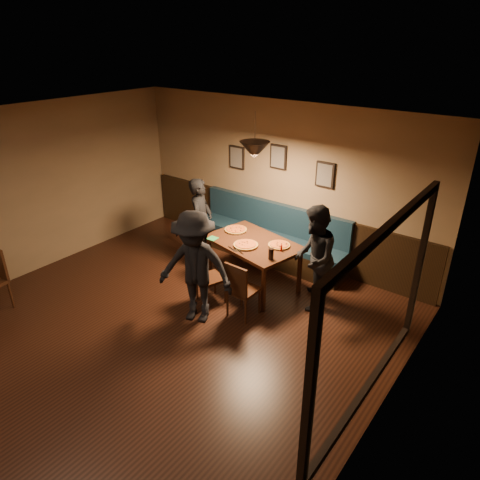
{
  "coord_description": "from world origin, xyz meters",
  "views": [
    {
      "loc": [
        3.93,
        -2.8,
        3.79
      ],
      "look_at": [
        0.34,
        1.93,
        0.95
      ],
      "focal_mm": 32.69,
      "sensor_mm": 36.0,
      "label": 1
    }
  ],
  "objects_px": {
    "chair_near_right": "(244,288)",
    "diner_right": "(314,258)",
    "chair_near_left": "(211,277)",
    "dining_table": "(253,263)",
    "tabasco_bottle": "(281,247)",
    "booth_bench": "(267,234)",
    "diner_front": "(195,268)",
    "diner_left": "(201,222)",
    "soda_glass": "(271,254)"
  },
  "relations": [
    {
      "from": "diner_left",
      "to": "tabasco_bottle",
      "type": "xyz_separation_m",
      "value": [
        1.71,
        -0.1,
        0.06
      ]
    },
    {
      "from": "chair_near_right",
      "to": "diner_front",
      "type": "distance_m",
      "value": 0.79
    },
    {
      "from": "diner_right",
      "to": "soda_glass",
      "type": "xyz_separation_m",
      "value": [
        -0.5,
        -0.38,
        0.07
      ]
    },
    {
      "from": "diner_right",
      "to": "chair_near_left",
      "type": "bearing_deg",
      "value": -79.78
    },
    {
      "from": "dining_table",
      "to": "chair_near_right",
      "type": "distance_m",
      "value": 0.86
    },
    {
      "from": "dining_table",
      "to": "diner_front",
      "type": "distance_m",
      "value": 1.33
    },
    {
      "from": "chair_near_left",
      "to": "diner_left",
      "type": "xyz_separation_m",
      "value": [
        -0.95,
        0.86,
        0.37
      ]
    },
    {
      "from": "diner_left",
      "to": "soda_glass",
      "type": "relative_size",
      "value": 9.41
    },
    {
      "from": "diner_right",
      "to": "soda_glass",
      "type": "height_order",
      "value": "diner_right"
    },
    {
      "from": "booth_bench",
      "to": "dining_table",
      "type": "distance_m",
      "value": 0.98
    },
    {
      "from": "diner_left",
      "to": "diner_right",
      "type": "height_order",
      "value": "diner_right"
    },
    {
      "from": "dining_table",
      "to": "diner_right",
      "type": "xyz_separation_m",
      "value": [
        1.04,
        0.06,
        0.41
      ]
    },
    {
      "from": "diner_right",
      "to": "diner_front",
      "type": "relative_size",
      "value": 0.96
    },
    {
      "from": "diner_front",
      "to": "tabasco_bottle",
      "type": "xyz_separation_m",
      "value": [
        0.63,
        1.24,
        0.01
      ]
    },
    {
      "from": "soda_glass",
      "to": "tabasco_bottle",
      "type": "distance_m",
      "value": 0.3
    },
    {
      "from": "chair_near_right",
      "to": "tabasco_bottle",
      "type": "relative_size",
      "value": 7.12
    },
    {
      "from": "dining_table",
      "to": "tabasco_bottle",
      "type": "xyz_separation_m",
      "value": [
        0.53,
        -0.02,
        0.46
      ]
    },
    {
      "from": "soda_glass",
      "to": "diner_front",
      "type": "bearing_deg",
      "value": -124.2
    },
    {
      "from": "diner_front",
      "to": "tabasco_bottle",
      "type": "bearing_deg",
      "value": 42.92
    },
    {
      "from": "chair_near_right",
      "to": "diner_right",
      "type": "bearing_deg",
      "value": 52.91
    },
    {
      "from": "dining_table",
      "to": "diner_right",
      "type": "bearing_deg",
      "value": 15.24
    },
    {
      "from": "diner_left",
      "to": "tabasco_bottle",
      "type": "relative_size",
      "value": 12.7
    },
    {
      "from": "chair_near_left",
      "to": "diner_right",
      "type": "relative_size",
      "value": 0.53
    },
    {
      "from": "booth_bench",
      "to": "chair_near_right",
      "type": "height_order",
      "value": "booth_bench"
    },
    {
      "from": "chair_near_right",
      "to": "diner_right",
      "type": "distance_m",
      "value": 1.12
    },
    {
      "from": "dining_table",
      "to": "chair_near_left",
      "type": "distance_m",
      "value": 0.82
    },
    {
      "from": "booth_bench",
      "to": "diner_right",
      "type": "height_order",
      "value": "diner_right"
    },
    {
      "from": "diner_right",
      "to": "diner_front",
      "type": "distance_m",
      "value": 1.74
    },
    {
      "from": "diner_front",
      "to": "soda_glass",
      "type": "xyz_separation_m",
      "value": [
        0.64,
        0.94,
        0.03
      ]
    },
    {
      "from": "chair_near_right",
      "to": "tabasco_bottle",
      "type": "bearing_deg",
      "value": 80.1
    },
    {
      "from": "chair_near_left",
      "to": "diner_front",
      "type": "bearing_deg",
      "value": -54.4
    },
    {
      "from": "booth_bench",
      "to": "tabasco_bottle",
      "type": "xyz_separation_m",
      "value": [
        0.87,
        -0.93,
        0.35
      ]
    },
    {
      "from": "diner_front",
      "to": "soda_glass",
      "type": "height_order",
      "value": "diner_front"
    },
    {
      "from": "chair_near_right",
      "to": "diner_right",
      "type": "relative_size",
      "value": 0.55
    },
    {
      "from": "diner_right",
      "to": "chair_near_right",
      "type": "bearing_deg",
      "value": -61.74
    },
    {
      "from": "diner_left",
      "to": "diner_right",
      "type": "xyz_separation_m",
      "value": [
        2.22,
        -0.02,
        0.01
      ]
    },
    {
      "from": "booth_bench",
      "to": "dining_table",
      "type": "height_order",
      "value": "booth_bench"
    },
    {
      "from": "diner_left",
      "to": "diner_front",
      "type": "xyz_separation_m",
      "value": [
        1.09,
        -1.34,
        0.05
      ]
    },
    {
      "from": "chair_near_right",
      "to": "diner_left",
      "type": "xyz_separation_m",
      "value": [
        -1.56,
        0.85,
        0.35
      ]
    },
    {
      "from": "chair_near_right",
      "to": "diner_right",
      "type": "xyz_separation_m",
      "value": [
        0.66,
        0.83,
        0.36
      ]
    },
    {
      "from": "dining_table",
      "to": "chair_near_left",
      "type": "relative_size",
      "value": 1.75
    },
    {
      "from": "booth_bench",
      "to": "soda_glass",
      "type": "xyz_separation_m",
      "value": [
        0.88,
        -1.23,
        0.37
      ]
    },
    {
      "from": "chair_near_left",
      "to": "tabasco_bottle",
      "type": "distance_m",
      "value": 1.16
    },
    {
      "from": "chair_near_right",
      "to": "diner_front",
      "type": "relative_size",
      "value": 0.53
    },
    {
      "from": "dining_table",
      "to": "chair_near_right",
      "type": "height_order",
      "value": "chair_near_right"
    },
    {
      "from": "booth_bench",
      "to": "diner_right",
      "type": "relative_size",
      "value": 1.87
    },
    {
      "from": "dining_table",
      "to": "diner_front",
      "type": "xyz_separation_m",
      "value": [
        -0.1,
        -1.25,
        0.44
      ]
    },
    {
      "from": "diner_left",
      "to": "diner_front",
      "type": "bearing_deg",
      "value": -164.09
    },
    {
      "from": "chair_near_left",
      "to": "booth_bench",
      "type": "bearing_deg",
      "value": 112.82
    },
    {
      "from": "chair_near_right",
      "to": "diner_right",
      "type": "height_order",
      "value": "diner_right"
    }
  ]
}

